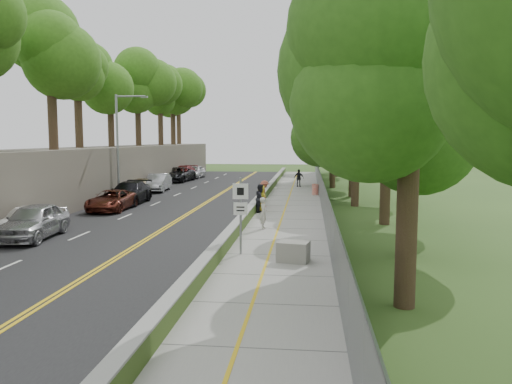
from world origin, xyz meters
The scene contains 26 objects.
ground centered at (0.00, 0.00, 0.00)m, with size 140.00×140.00×0.00m, color #33511E.
road centered at (-5.40, 15.00, 0.02)m, with size 11.20×66.00×0.04m, color black.
sidewalk centered at (2.55, 15.00, 0.03)m, with size 4.20×66.00×0.05m, color gray.
jersey_barrier centered at (0.25, 15.00, 0.30)m, with size 0.42×66.00×0.60m, color #8FDE36.
rock_embankment centered at (-13.50, 15.00, 2.00)m, with size 5.00×66.00×4.00m, color #595147.
chainlink_fence centered at (4.65, 15.00, 1.00)m, with size 0.04×66.00×2.00m, color slate.
trees_embankment centered at (-13.00, 15.00, 10.50)m, with size 6.40×66.00×13.00m, color #407C1E, non-canonical shape.
trees_fenceside centered at (7.00, 15.00, 7.00)m, with size 7.00×66.00×14.00m, color #3B7420, non-canonical shape.
streetlight centered at (-10.46, 14.00, 4.64)m, with size 2.52×0.22×8.00m.
signpost centered at (1.05, -3.02, 1.96)m, with size 0.62×0.09×3.10m.
construction_barrel centered at (4.30, 18.97, 0.50)m, with size 0.55×0.55×0.90m, color red.
concrete_block centered at (3.20, -4.00, 0.43)m, with size 1.15×0.86×0.77m, color gray.
car_0 centered at (-9.00, -0.84, 0.86)m, with size 1.94×4.81×1.64m, color #A0A0A4.
car_1 centered at (-9.73, -0.01, 0.71)m, with size 1.42×4.06×1.34m, color white.
car_2 centered at (-9.00, 8.39, 0.70)m, with size 2.20×4.77×1.33m, color #5F2419.
car_3 centered at (-9.06, 11.78, 0.83)m, with size 2.21×5.45×1.58m, color black.
car_4 centered at (-10.60, 18.73, 0.71)m, with size 1.58×3.93×1.34m, color gray.
car_5 centered at (-9.61, 20.40, 0.82)m, with size 1.65×4.72×1.56m, color #A4A5AB.
car_6 centered at (-10.47, 30.35, 0.82)m, with size 2.60×5.63×1.57m, color black.
car_7 centered at (-10.60, 33.00, 0.84)m, with size 2.24×5.51×1.60m, color maroon.
car_8 centered at (-9.73, 35.64, 0.79)m, with size 1.77×4.39×1.50m, color silver.
painter_0 centered at (0.75, 8.92, 0.90)m, with size 0.83×0.54×1.69m, color gold.
painter_1 centered at (1.45, 2.75, 0.87)m, with size 0.60×0.39×1.64m, color beige.
painter_2 centered at (0.75, 8.52, 0.95)m, with size 0.87×0.68×1.80m, color black.
painter_3 centered at (0.75, 11.16, 0.96)m, with size 1.17×0.67×1.82m, color #A04F3C.
person_far centered at (2.80, 25.80, 0.90)m, with size 1.00×0.42×1.71m, color black.
Camera 1 is at (3.75, -22.58, 4.68)m, focal length 35.00 mm.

